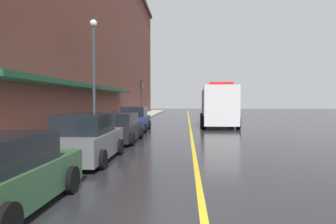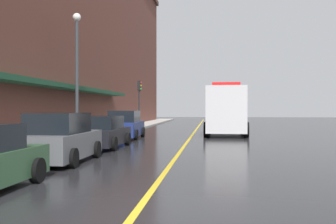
% 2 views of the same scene
% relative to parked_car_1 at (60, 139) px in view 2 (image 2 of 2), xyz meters
% --- Properties ---
extents(ground_plane, '(112.00, 112.00, 0.00)m').
position_rel_parked_car_1_xyz_m(ground_plane, '(3.89, 19.07, -0.81)').
color(ground_plane, '#232326').
extents(sidewalk_left, '(2.40, 70.00, 0.15)m').
position_rel_parked_car_1_xyz_m(sidewalk_left, '(-2.31, 19.07, -0.73)').
color(sidewalk_left, '#ADA8A0').
rests_on(sidewalk_left, ground).
extents(lane_center_stripe, '(0.16, 70.00, 0.01)m').
position_rel_parked_car_1_xyz_m(lane_center_stripe, '(3.89, 19.07, -0.81)').
color(lane_center_stripe, gold).
rests_on(lane_center_stripe, ground).
extents(brick_building_left, '(14.62, 64.00, 18.88)m').
position_rel_parked_car_1_xyz_m(brick_building_left, '(-10.24, 18.07, 8.63)').
color(brick_building_left, brown).
rests_on(brick_building_left, ground).
extents(parked_car_1, '(2.03, 4.33, 1.73)m').
position_rel_parked_car_1_xyz_m(parked_car_1, '(0.00, 0.00, 0.00)').
color(parked_car_1, '#595B60').
rests_on(parked_car_1, ground).
extents(parked_car_2, '(2.13, 4.48, 1.53)m').
position_rel_parked_car_1_xyz_m(parked_car_2, '(0.03, 5.22, -0.08)').
color(parked_car_2, black).
rests_on(parked_car_2, ground).
extents(parked_car_3, '(2.11, 4.64, 1.75)m').
position_rel_parked_car_1_xyz_m(parked_car_3, '(-0.15, 11.28, 0.01)').
color(parked_car_3, navy).
rests_on(parked_car_3, ground).
extents(box_truck, '(3.11, 8.25, 3.59)m').
position_rel_parked_car_1_xyz_m(box_truck, '(6.28, 15.77, 0.90)').
color(box_truck, silver).
rests_on(box_truck, ground).
extents(parking_meter_0, '(0.14, 0.18, 1.33)m').
position_rel_parked_car_1_xyz_m(parking_meter_0, '(-1.46, 10.40, 0.25)').
color(parking_meter_0, '#4C4C51').
rests_on(parking_meter_0, sidewalk_left).
extents(parking_meter_1, '(0.14, 0.18, 1.33)m').
position_rel_parked_car_1_xyz_m(parking_meter_1, '(-1.46, 9.83, 0.25)').
color(parking_meter_1, '#4C4C51').
rests_on(parking_meter_1, sidewalk_left).
extents(parking_meter_2, '(0.14, 0.18, 1.33)m').
position_rel_parked_car_1_xyz_m(parking_meter_2, '(-1.46, 4.22, 0.25)').
color(parking_meter_2, '#4C4C51').
rests_on(parking_meter_2, sidewalk_left).
extents(street_lamp_left, '(0.44, 0.44, 6.94)m').
position_rel_parked_car_1_xyz_m(street_lamp_left, '(-2.06, 7.72, 3.59)').
color(street_lamp_left, '#33383D').
rests_on(street_lamp_left, sidewalk_left).
extents(traffic_light_near, '(0.38, 0.36, 4.30)m').
position_rel_parked_car_1_xyz_m(traffic_light_near, '(-1.40, 23.06, 2.35)').
color(traffic_light_near, '#232326').
rests_on(traffic_light_near, sidewalk_left).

